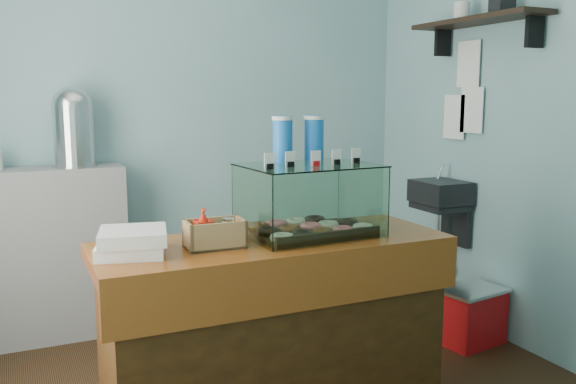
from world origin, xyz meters
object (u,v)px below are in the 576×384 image
coffee_urn (73,125)px  counter (274,333)px  display_case (306,197)px  red_cooler (470,315)px

coffee_urn → counter: bearing=-66.4°
display_case → red_cooler: (1.31, 0.33, -0.90)m
display_case → coffee_urn: (-0.88, 1.51, 0.29)m
coffee_urn → red_cooler: 2.76m
display_case → red_cooler: size_ratio=1.41×
counter → display_case: display_case is taller
display_case → red_cooler: display_case is taller
coffee_urn → red_cooler: (2.19, -1.18, -1.19)m
coffee_urn → display_case: bearing=-59.7°
counter → display_case: (0.20, 0.06, 0.62)m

